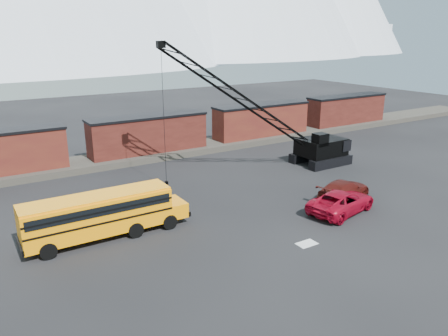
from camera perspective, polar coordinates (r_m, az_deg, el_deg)
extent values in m
plane|color=black|center=(33.00, 5.39, -7.36)|extent=(160.00, 160.00, 0.00)
cube|color=#433F37|center=(51.06, -9.71, 1.78)|extent=(120.00, 5.00, 0.70)
cube|color=black|center=(47.89, -22.87, 0.43)|extent=(2.20, 2.40, 0.60)
cube|color=#501D16|center=(50.50, -9.84, 4.35)|extent=(13.50, 2.90, 4.00)
cube|color=black|center=(50.10, -9.96, 6.63)|extent=(13.70, 3.10, 0.25)
cube|color=black|center=(49.52, -14.23, 1.79)|extent=(2.20, 2.40, 0.60)
cube|color=black|center=(52.57, -5.52, 3.12)|extent=(2.20, 2.40, 0.60)
cube|color=#481614|center=(58.29, 4.90, 6.23)|extent=(13.50, 2.90, 4.00)
cube|color=black|center=(57.94, 4.95, 8.22)|extent=(13.70, 3.10, 0.25)
cube|color=black|center=(56.26, 1.42, 4.12)|extent=(2.20, 2.40, 0.60)
cube|color=black|center=(61.20, 8.02, 5.02)|extent=(2.20, 2.40, 0.60)
cube|color=#501D16|center=(68.97, 15.70, 7.35)|extent=(13.50, 2.90, 4.00)
cube|color=black|center=(68.68, 15.84, 9.03)|extent=(13.70, 3.10, 0.25)
cube|color=black|center=(66.26, 13.10, 5.66)|extent=(2.20, 2.40, 0.60)
cube|color=black|center=(72.38, 17.86, 6.23)|extent=(2.20, 2.40, 0.60)
cube|color=silver|center=(30.56, 10.76, -9.68)|extent=(1.40, 0.90, 0.02)
cube|color=#FF9105|center=(31.23, -16.14, -5.87)|extent=(10.00, 2.50, 2.50)
cube|color=#FF9105|center=(33.25, -6.75, -5.15)|extent=(1.60, 2.30, 1.10)
cube|color=#FF9105|center=(30.76, -16.34, -3.63)|extent=(10.00, 2.30, 0.18)
cube|color=black|center=(29.84, -15.56, -5.45)|extent=(9.60, 0.05, 0.65)
cube|color=black|center=(32.11, -16.89, -3.94)|extent=(9.60, 0.05, 0.65)
cube|color=black|center=(33.70, -5.42, -5.35)|extent=(0.15, 2.45, 0.35)
cube|color=black|center=(30.84, -25.10, -9.21)|extent=(0.15, 2.50, 0.35)
cylinder|color=black|center=(30.06, -21.98, -10.03)|extent=(1.10, 0.35, 1.10)
cylinder|color=black|center=(32.13, -22.76, -8.34)|extent=(1.10, 0.35, 1.10)
cylinder|color=black|center=(31.31, -11.46, -7.95)|extent=(1.10, 0.35, 1.10)
cylinder|color=black|center=(33.30, -12.89, -6.48)|extent=(1.10, 0.35, 1.10)
cylinder|color=black|center=(32.20, -7.12, -7.00)|extent=(1.10, 0.35, 1.10)
cylinder|color=black|center=(34.14, -8.77, -5.63)|extent=(1.10, 0.35, 1.10)
imported|color=maroon|center=(35.98, 15.10, -4.25)|extent=(6.89, 4.21, 1.79)
imported|color=#48100C|center=(38.87, 15.37, -2.76)|extent=(6.10, 3.50, 1.66)
cube|color=black|center=(47.99, 13.79, 0.72)|extent=(5.50, 1.00, 1.00)
cube|color=black|center=(50.17, 11.19, 1.60)|extent=(5.50, 1.00, 1.00)
cube|color=black|center=(48.71, 12.56, 2.75)|extent=(4.80, 3.60, 1.80)
cube|color=black|center=(50.05, 14.22, 3.25)|extent=(1.20, 3.80, 1.20)
cube|color=black|center=(46.64, 12.45, 3.65)|extent=(1.40, 1.20, 1.30)
cube|color=black|center=(46.26, 12.92, 3.51)|extent=(1.20, 0.06, 0.90)
cube|color=black|center=(38.54, -8.26, 15.69)|extent=(0.70, 0.50, 0.60)
cylinder|color=black|center=(39.20, -7.86, 6.31)|extent=(0.04, 0.04, 12.49)
cube|color=black|center=(40.75, -7.52, -2.07)|extent=(0.25, 0.25, 0.50)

